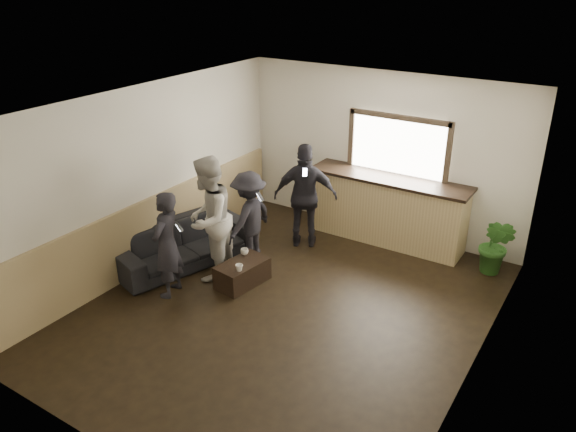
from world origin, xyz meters
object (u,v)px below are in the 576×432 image
Objects in this scene: cup_a at (245,252)px; person_a at (167,245)px; coffee_table at (242,273)px; person_b at (208,219)px; person_d at (306,196)px; person_c at (249,218)px; bar_counter at (388,205)px; cup_b at (239,268)px; sofa at (185,243)px; potted_plant at (496,246)px.

cup_a is 1.21m from person_a.
coffee_table is 0.51× the size of person_a.
person_d is (0.69, 1.62, -0.06)m from person_b.
person_a is at bearing 43.03° from person_d.
person_a is 1.46m from person_c.
bar_counter is 22.69× the size of cup_a.
person_a is (-0.82, -0.55, 0.38)m from cup_b.
person_d is at bearing 79.59° from cup_a.
person_d reaches higher than sofa.
bar_counter reaches higher than potted_plant.
potted_plant reaches higher than coffee_table.
bar_counter is 1.44× the size of person_b.
person_c is (-3.39, -1.63, 0.27)m from potted_plant.
coffee_table is 0.45× the size of person_d.
person_a is at bearing -28.60° from person_b.
cup_b is (0.11, -0.21, 0.23)m from coffee_table.
cup_a is 0.13× the size of potted_plant.
person_d is at bearing -166.50° from potted_plant.
cup_b is 0.06× the size of person_b.
person_b reaches higher than cup_b.
bar_counter is at bearing -167.25° from person_d.
person_a is at bearing -146.39° from cup_b.
person_b is (0.16, 0.72, 0.16)m from person_a.
potted_plant reaches higher than cup_a.
cup_a is at bearing 52.47° from person_d.
potted_plant is at bearing 33.00° from cup_a.
sofa is 1.04m from person_a.
sofa is 1.44× the size of person_a.
person_b is at bearing -16.75° from person_c.
sofa is 1.11m from person_c.
cup_a is (1.05, 0.17, 0.07)m from sofa.
person_a is (-3.77, -3.05, 0.31)m from potted_plant.
bar_counter reaches higher than sofa.
sofa is at bearing -115.04° from person_b.
sofa is 1.06m from cup_a.
person_d reaches higher than potted_plant.
sofa is at bearing 168.12° from cup_b.
cup_a is at bearing -120.40° from bar_counter.
coffee_table is 0.84× the size of potted_plant.
coffee_table is at bearing 28.15° from person_c.
person_c is at bearing 145.83° from person_b.
sofa is at bearing -170.82° from cup_a.
person_c is (-0.33, 0.65, 0.57)m from coffee_table.
person_a reaches higher than cup_a.
sofa is 0.87m from person_b.
person_d is at bearing -23.14° from sofa.
person_b is 1.76m from person_d.
sofa is (-2.37, -2.43, -0.31)m from bar_counter.
person_a is at bearing -121.20° from cup_a.
person_a reaches higher than potted_plant.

